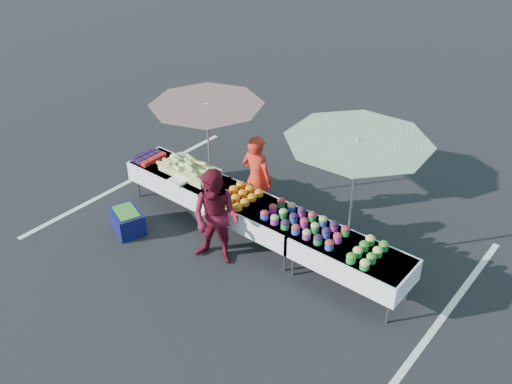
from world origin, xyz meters
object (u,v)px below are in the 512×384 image
Objects in this scene: table_left at (179,178)px; vendor at (257,179)px; umbrella_right at (357,152)px; umbrella_left at (207,113)px; storage_bin at (127,221)px; table_right at (351,257)px; customer at (216,218)px; table_center at (256,213)px.

vendor reaches higher than table_left.
vendor is 0.60× the size of umbrella_right.
umbrella_left is at bearing 6.28° from vendor.
table_left is at bearing -170.84° from umbrella_right.
table_left is 1.50m from vendor.
umbrella_right is at bearing 46.64° from storage_bin.
umbrella_left is at bearing 172.87° from table_right.
umbrella_left is at bearing 44.88° from table_left.
vendor is 2.35m from storage_bin.
table_right is at bearing 0.00° from table_left.
vendor is at bearing 68.78° from storage_bin.
table_left is 3.58m from umbrella_right.
table_right is at bearing 3.09° from customer.
table_right is at bearing 37.38° from storage_bin.
customer is 2.23× the size of storage_bin.
umbrella_right is 4.17m from storage_bin.
table_center is 2.28m from storage_bin.
storage_bin is (-1.73, -0.40, -0.61)m from customer.
vendor is at bearing 8.78° from umbrella_left.
table_left and table_center have the same top height.
umbrella_right is (1.87, -0.03, 1.18)m from vendor.
vendor is 1.00× the size of customer.
customer is at bearing 33.20° from storage_bin.
storage_bin is at bearing -108.91° from umbrella_left.
table_right is 1.55m from umbrella_right.
umbrella_left is (-1.20, 1.15, 1.01)m from customer.
vendor is (-2.23, 0.55, 0.24)m from table_right.
storage_bin is (-1.93, -1.15, -0.37)m from table_center.
customer is at bearing -159.40° from table_right.
table_right is 3.92m from storage_bin.
table_center is at bearing 51.03° from storage_bin.
umbrella_left reaches higher than vendor.
vendor reaches higher than table_right.
umbrella_right reaches higher than vendor.
customer is (1.60, -0.75, 0.24)m from table_left.
vendor reaches higher than customer.
customer is at bearing -142.15° from umbrella_right.
table_right is at bearing 163.63° from vendor.
table_center is 1.80m from table_right.
table_left is 3.60m from table_right.
vendor is (-0.43, 0.55, 0.24)m from table_center.
umbrella_left is 2.31m from storage_bin.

